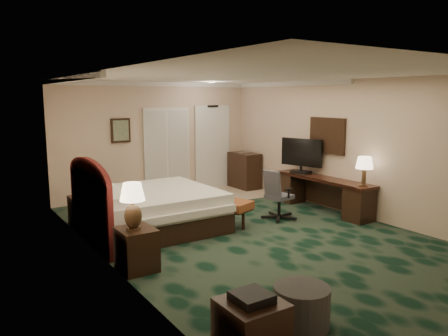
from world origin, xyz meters
TOP-DOWN VIEW (x-y plane):
  - floor at (0.00, 0.00)m, footprint 5.00×7.50m
  - ceiling at (0.00, 0.00)m, footprint 5.00×7.50m
  - wall_back at (0.00, 3.75)m, footprint 5.00×0.00m
  - wall_left at (-2.50, 0.00)m, footprint 0.00×7.50m
  - wall_right at (2.50, 0.00)m, footprint 0.00×7.50m
  - crown_molding at (0.00, 0.00)m, footprint 5.00×7.50m
  - tile_patch at (0.90, 2.90)m, footprint 3.20×1.70m
  - headboard at (-2.44, 1.00)m, footprint 0.12×2.00m
  - entry_door at (1.55, 3.72)m, footprint 1.02×0.06m
  - closet_doors at (0.25, 3.71)m, footprint 1.20×0.06m
  - wall_art at (-0.90, 3.71)m, footprint 0.45×0.06m
  - wall_mirror at (2.46, 0.60)m, footprint 0.05×0.95m
  - bed at (-1.30, 1.19)m, footprint 2.21×2.05m
  - nightstand_near at (-2.25, -0.43)m, footprint 0.47×0.54m
  - nightstand_far at (-2.26, 2.10)m, footprint 0.44×0.50m
  - lamp_near at (-2.28, -0.44)m, footprint 0.37×0.37m
  - lamp_far at (-2.26, 2.08)m, footprint 0.38×0.38m
  - bed_bench at (-0.14, 0.88)m, footprint 0.95×1.51m
  - ottoman at (-1.40, -2.77)m, footprint 0.60×0.60m
  - side_table at (-2.21, -2.99)m, footprint 0.53×0.53m
  - desk at (2.22, 0.45)m, footprint 0.52×2.41m
  - tv at (2.23, 1.12)m, footprint 0.36×0.96m
  - desk_lamp at (2.22, -0.59)m, footprint 0.34×0.34m
  - desk_chair at (1.05, 0.45)m, footprint 0.64×0.61m
  - minibar at (2.21, 3.20)m, footprint 0.48×0.87m

SIDE VIEW (x-z plane):
  - floor at x=0.00m, z-range 0.00..0.00m
  - tile_patch at x=0.90m, z-range 0.00..0.01m
  - ottoman at x=-1.40m, z-range 0.00..0.42m
  - bed_bench at x=-0.14m, z-range 0.00..0.48m
  - nightstand_far at x=-2.26m, z-range 0.00..0.55m
  - side_table at x=-2.21m, z-range 0.00..0.57m
  - nightstand_near at x=-2.25m, z-range 0.00..0.58m
  - desk at x=2.22m, z-range 0.00..0.70m
  - bed at x=-1.30m, z-range 0.00..0.70m
  - minibar at x=2.21m, z-range 0.00..0.92m
  - desk_chair at x=1.05m, z-range 0.00..0.98m
  - headboard at x=-2.44m, z-range 0.00..1.40m
  - lamp_far at x=-2.26m, z-range 0.55..1.22m
  - lamp_near at x=-2.28m, z-range 0.58..1.22m
  - desk_lamp at x=2.22m, z-range 0.70..1.26m
  - entry_door at x=1.55m, z-range -0.04..2.14m
  - closet_doors at x=0.25m, z-range 0.00..2.10m
  - tv at x=2.23m, z-range 0.70..1.46m
  - wall_back at x=0.00m, z-range 0.00..2.70m
  - wall_left at x=-2.50m, z-range 0.00..2.70m
  - wall_right at x=2.50m, z-range 0.00..2.70m
  - wall_mirror at x=2.46m, z-range 1.18..1.93m
  - wall_art at x=-0.90m, z-range 1.33..1.88m
  - crown_molding at x=0.00m, z-range 2.60..2.70m
  - ceiling at x=0.00m, z-range 2.70..2.70m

